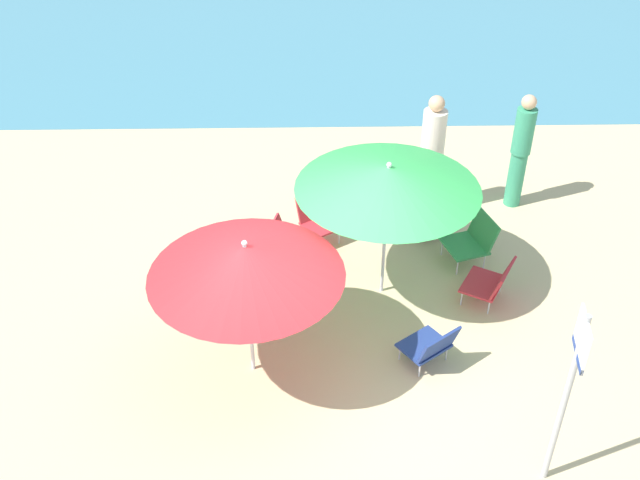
{
  "coord_description": "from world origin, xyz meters",
  "views": [
    {
      "loc": [
        -0.16,
        -6.07,
        6.11
      ],
      "look_at": [
        -0.01,
        1.31,
        0.7
      ],
      "focal_mm": 42.28,
      "sensor_mm": 36.0,
      "label": 1
    }
  ],
  "objects_px": {
    "umbrella_green": "(388,178)",
    "person_b": "(430,211)",
    "person_c": "(432,155)",
    "beach_chair_b": "(491,282)",
    "umbrella_red": "(246,260)",
    "beach_chair_e": "(264,273)",
    "person_a": "(521,150)",
    "beach_chair_a": "(431,345)",
    "warning_sign": "(571,379)",
    "beach_chair_c": "(287,243)",
    "beach_chair_f": "(473,239)",
    "beach_chair_d": "(317,217)"
  },
  "relations": [
    {
      "from": "umbrella_green",
      "to": "person_b",
      "type": "height_order",
      "value": "umbrella_green"
    },
    {
      "from": "person_c",
      "to": "beach_chair_b",
      "type": "bearing_deg",
      "value": -101.53
    },
    {
      "from": "umbrella_red",
      "to": "beach_chair_e",
      "type": "bearing_deg",
      "value": 87.1
    },
    {
      "from": "person_a",
      "to": "beach_chair_a",
      "type": "bearing_deg",
      "value": -59.94
    },
    {
      "from": "umbrella_red",
      "to": "beach_chair_b",
      "type": "height_order",
      "value": "umbrella_red"
    },
    {
      "from": "person_c",
      "to": "warning_sign",
      "type": "height_order",
      "value": "warning_sign"
    },
    {
      "from": "umbrella_red",
      "to": "beach_chair_c",
      "type": "xyz_separation_m",
      "value": [
        0.35,
        1.88,
        -1.18
      ]
    },
    {
      "from": "person_a",
      "to": "umbrella_green",
      "type": "bearing_deg",
      "value": -79.67
    },
    {
      "from": "warning_sign",
      "to": "beach_chair_c",
      "type": "bearing_deg",
      "value": 135.06
    },
    {
      "from": "beach_chair_c",
      "to": "beach_chair_f",
      "type": "distance_m",
      "value": 2.42
    },
    {
      "from": "beach_chair_b",
      "to": "warning_sign",
      "type": "distance_m",
      "value": 2.75
    },
    {
      "from": "umbrella_red",
      "to": "person_c",
      "type": "distance_m",
      "value": 3.95
    },
    {
      "from": "beach_chair_b",
      "to": "umbrella_red",
      "type": "bearing_deg",
      "value": 50.49
    },
    {
      "from": "umbrella_green",
      "to": "person_c",
      "type": "bearing_deg",
      "value": 65.86
    },
    {
      "from": "umbrella_green",
      "to": "beach_chair_b",
      "type": "xyz_separation_m",
      "value": [
        1.3,
        -0.24,
        -1.34
      ]
    },
    {
      "from": "umbrella_red",
      "to": "beach_chair_f",
      "type": "bearing_deg",
      "value": 34.77
    },
    {
      "from": "umbrella_red",
      "to": "person_a",
      "type": "height_order",
      "value": "umbrella_red"
    },
    {
      "from": "beach_chair_a",
      "to": "beach_chair_b",
      "type": "relative_size",
      "value": 0.95
    },
    {
      "from": "beach_chair_e",
      "to": "person_a",
      "type": "relative_size",
      "value": 0.38
    },
    {
      "from": "beach_chair_b",
      "to": "person_b",
      "type": "height_order",
      "value": "person_b"
    },
    {
      "from": "umbrella_green",
      "to": "beach_chair_d",
      "type": "distance_m",
      "value": 1.92
    },
    {
      "from": "beach_chair_d",
      "to": "beach_chair_b",
      "type": "bearing_deg",
      "value": 24.17
    },
    {
      "from": "beach_chair_e",
      "to": "person_a",
      "type": "bearing_deg",
      "value": 130.05
    },
    {
      "from": "beach_chair_d",
      "to": "beach_chair_a",
      "type": "bearing_deg",
      "value": -6.02
    },
    {
      "from": "beach_chair_d",
      "to": "warning_sign",
      "type": "bearing_deg",
      "value": -4.09
    },
    {
      "from": "beach_chair_f",
      "to": "beach_chair_a",
      "type": "bearing_deg",
      "value": 49.31
    },
    {
      "from": "beach_chair_d",
      "to": "warning_sign",
      "type": "distance_m",
      "value": 4.58
    },
    {
      "from": "umbrella_red",
      "to": "person_c",
      "type": "relative_size",
      "value": 1.12
    },
    {
      "from": "beach_chair_d",
      "to": "person_b",
      "type": "xyz_separation_m",
      "value": [
        1.52,
        -0.03,
        0.1
      ]
    },
    {
      "from": "beach_chair_e",
      "to": "beach_chair_f",
      "type": "xyz_separation_m",
      "value": [
        2.7,
        0.57,
        0.06
      ]
    },
    {
      "from": "beach_chair_a",
      "to": "person_c",
      "type": "xyz_separation_m",
      "value": [
        0.39,
        3.1,
        0.62
      ]
    },
    {
      "from": "warning_sign",
      "to": "person_c",
      "type": "bearing_deg",
      "value": 104.62
    },
    {
      "from": "beach_chair_d",
      "to": "beach_chair_e",
      "type": "distance_m",
      "value": 1.3
    },
    {
      "from": "person_b",
      "to": "person_c",
      "type": "relative_size",
      "value": 0.5
    },
    {
      "from": "umbrella_red",
      "to": "beach_chair_c",
      "type": "distance_m",
      "value": 2.25
    },
    {
      "from": "beach_chair_d",
      "to": "beach_chair_c",
      "type": "bearing_deg",
      "value": -66.96
    },
    {
      "from": "warning_sign",
      "to": "beach_chair_a",
      "type": "bearing_deg",
      "value": 129.48
    },
    {
      "from": "beach_chair_a",
      "to": "person_b",
      "type": "distance_m",
      "value": 2.44
    },
    {
      "from": "beach_chair_c",
      "to": "person_c",
      "type": "height_order",
      "value": "person_c"
    },
    {
      "from": "beach_chair_a",
      "to": "warning_sign",
      "type": "bearing_deg",
      "value": 175.11
    },
    {
      "from": "beach_chair_e",
      "to": "person_b",
      "type": "distance_m",
      "value": 2.45
    },
    {
      "from": "beach_chair_b",
      "to": "beach_chair_c",
      "type": "bearing_deg",
      "value": 11.82
    },
    {
      "from": "beach_chair_a",
      "to": "beach_chair_d",
      "type": "height_order",
      "value": "beach_chair_d"
    },
    {
      "from": "person_c",
      "to": "warning_sign",
      "type": "distance_m",
      "value": 4.64
    },
    {
      "from": "beach_chair_f",
      "to": "umbrella_green",
      "type": "bearing_deg",
      "value": 8.55
    },
    {
      "from": "beach_chair_c",
      "to": "person_b",
      "type": "distance_m",
      "value": 2.0
    },
    {
      "from": "beach_chair_b",
      "to": "person_c",
      "type": "xyz_separation_m",
      "value": [
        -0.49,
        2.04,
        0.6
      ]
    },
    {
      "from": "umbrella_red",
      "to": "beach_chair_a",
      "type": "distance_m",
      "value": 2.31
    },
    {
      "from": "beach_chair_b",
      "to": "person_b",
      "type": "bearing_deg",
      "value": -37.34
    },
    {
      "from": "beach_chair_f",
      "to": "person_b",
      "type": "distance_m",
      "value": 0.72
    }
  ]
}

